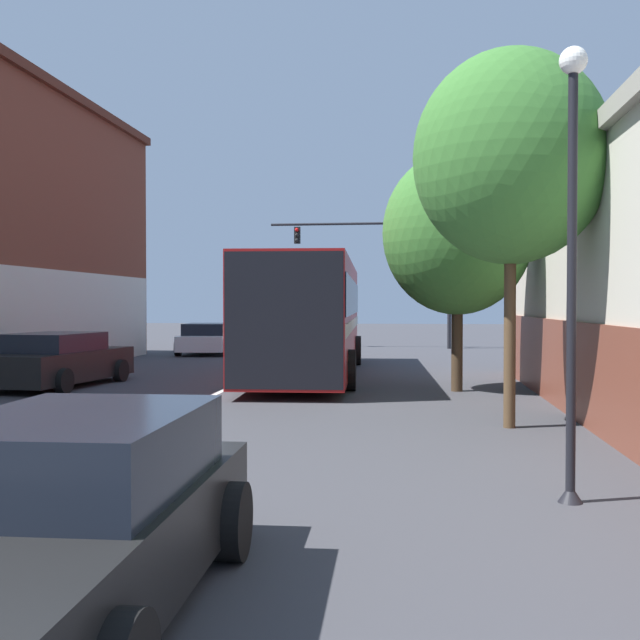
% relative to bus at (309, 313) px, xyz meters
% --- Properties ---
extents(lane_center_line, '(0.14, 51.28, 0.01)m').
position_rel_bus_xyz_m(lane_center_line, '(-1.53, -1.78, -1.84)').
color(lane_center_line, silver).
rests_on(lane_center_line, ground_plane).
extents(bus, '(3.36, 12.57, 3.27)m').
position_rel_bus_xyz_m(bus, '(0.00, 0.00, 0.00)').
color(bus, maroon).
rests_on(bus, ground_plane).
extents(hatchback_foreground, '(1.99, 4.16, 1.35)m').
position_rel_bus_xyz_m(hatchback_foreground, '(0.70, -17.06, -1.20)').
color(hatchback_foreground, black).
rests_on(hatchback_foreground, ground_plane).
extents(parked_car_left_near, '(2.49, 4.69, 1.37)m').
position_rel_bus_xyz_m(parked_car_left_near, '(-5.94, -3.72, -1.18)').
color(parked_car_left_near, black).
rests_on(parked_car_left_near, ground_plane).
extents(parked_car_left_mid, '(2.48, 4.70, 1.29)m').
position_rel_bus_xyz_m(parked_car_left_mid, '(-5.52, 9.01, -1.21)').
color(parked_car_left_mid, silver).
rests_on(parked_car_left_mid, ground_plane).
extents(traffic_signal_gantry, '(8.59, 0.36, 6.23)m').
position_rel_bus_xyz_m(traffic_signal_gantry, '(2.19, 13.85, 2.71)').
color(traffic_signal_gantry, black).
rests_on(traffic_signal_gantry, ground_plane).
extents(street_lamp, '(0.29, 0.29, 4.77)m').
position_rel_bus_xyz_m(street_lamp, '(4.63, -13.66, 0.78)').
color(street_lamp, black).
rests_on(street_lamp, ground_plane).
extents(street_tree_near, '(3.28, 2.95, 6.37)m').
position_rel_bus_xyz_m(street_tree_near, '(4.62, -8.85, 2.71)').
color(street_tree_near, '#4C3823').
rests_on(street_tree_near, ground_plane).
extents(street_tree_far, '(3.58, 3.22, 5.78)m').
position_rel_bus_xyz_m(street_tree_far, '(4.07, -3.57, 1.96)').
color(street_tree_far, '#3D2D1E').
rests_on(street_tree_far, ground_plane).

